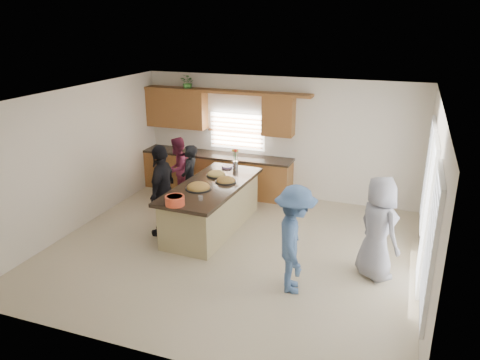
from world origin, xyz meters
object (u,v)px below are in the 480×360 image
at_px(island, 212,208).
at_px(woman_right_back, 295,240).
at_px(woman_right_front, 378,228).
at_px(woman_left_front, 162,190).
at_px(salad_bowl, 175,200).
at_px(woman_left_mid, 178,169).
at_px(woman_left_back, 190,179).

relative_size(island, woman_right_back, 1.60).
bearing_deg(island, woman_right_front, -10.99).
bearing_deg(woman_left_front, salad_bowl, 33.64).
height_order(woman_left_mid, woman_right_front, woman_right_front).
bearing_deg(woman_left_mid, salad_bowl, 30.35).
relative_size(woman_left_back, woman_right_front, 0.88).
bearing_deg(woman_right_front, salad_bowl, 55.97).
relative_size(woman_left_mid, woman_right_front, 0.86).
bearing_deg(woman_right_front, woman_left_front, 44.94).
xyz_separation_m(woman_left_front, woman_right_back, (2.88, -1.11, -0.04)).
bearing_deg(woman_right_front, woman_left_back, 29.65).
xyz_separation_m(island, woman_left_mid, (-1.37, 1.20, 0.29)).
bearing_deg(woman_right_back, woman_left_front, 53.27).
distance_m(island, woman_left_front, 1.06).
xyz_separation_m(salad_bowl, woman_right_front, (3.40, 0.43, -0.18)).
bearing_deg(woman_left_back, salad_bowl, 11.54).
distance_m(salad_bowl, woman_right_front, 3.43).
bearing_deg(island, woman_right_back, -35.56).
height_order(woman_left_front, woman_right_back, woman_left_front).
height_order(woman_left_back, woman_left_front, woman_left_front).
bearing_deg(woman_left_mid, woman_left_back, 49.11).
bearing_deg(island, woman_left_back, 144.26).
bearing_deg(woman_left_front, woman_left_back, 168.90).
bearing_deg(woman_right_back, woman_left_mid, 34.99).
height_order(woman_left_back, woman_right_back, woman_right_back).
relative_size(woman_left_mid, woman_left_front, 0.82).
xyz_separation_m(island, woman_left_back, (-0.77, 0.61, 0.30)).
xyz_separation_m(salad_bowl, woman_left_front, (-0.64, 0.70, -0.14)).
bearing_deg(salad_bowl, woman_right_back, -10.40).
bearing_deg(woman_left_back, woman_right_front, 64.20).
bearing_deg(island, woman_left_front, -145.37).
height_order(woman_left_front, woman_right_front, woman_left_front).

